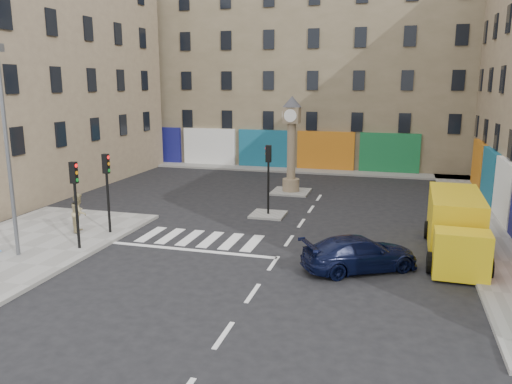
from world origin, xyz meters
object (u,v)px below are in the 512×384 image
at_px(traffic_light_left_far, 107,180).
at_px(traffic_light_island, 268,168).
at_px(clock_pillar, 292,138).
at_px(lamp_post, 6,141).
at_px(pedestrian_tan, 79,212).
at_px(navy_sedan, 360,253).
at_px(traffic_light_left_near, 75,191).
at_px(yellow_van, 456,226).

distance_m(traffic_light_left_far, traffic_light_island, 8.30).
bearing_deg(clock_pillar, lamp_post, -118.35).
distance_m(clock_pillar, pedestrian_tan, 14.21).
distance_m(traffic_light_island, clock_pillar, 6.07).
bearing_deg(navy_sedan, traffic_light_island, 6.96).
bearing_deg(pedestrian_tan, traffic_light_left_near, -168.53).
xyz_separation_m(lamp_post, navy_sedan, (13.53, 2.43, -4.14)).
bearing_deg(clock_pillar, traffic_light_left_far, -118.94).
relative_size(traffic_light_left_near, traffic_light_island, 1.00).
height_order(traffic_light_left_far, clock_pillar, clock_pillar).
xyz_separation_m(traffic_light_island, yellow_van, (9.00, -3.83, -1.38)).
relative_size(clock_pillar, yellow_van, 0.90).
relative_size(traffic_light_island, lamp_post, 0.45).
bearing_deg(lamp_post, clock_pillar, 61.65).
bearing_deg(lamp_post, pedestrian_tan, 82.28).
distance_m(traffic_light_left_far, pedestrian_tan, 2.12).
bearing_deg(navy_sedan, traffic_light_left_near, 63.83).
height_order(traffic_light_island, lamp_post, lamp_post).
xyz_separation_m(traffic_light_left_far, yellow_van, (15.30, 1.57, -1.41)).
bearing_deg(lamp_post, traffic_light_island, 48.29).
height_order(traffic_light_left_far, navy_sedan, traffic_light_left_far).
xyz_separation_m(traffic_light_left_near, traffic_light_island, (6.30, 7.80, -0.03)).
height_order(traffic_light_left_far, pedestrian_tan, traffic_light_left_far).
bearing_deg(clock_pillar, traffic_light_left_near, -114.55).
relative_size(traffic_light_island, pedestrian_tan, 2.00).
bearing_deg(traffic_light_island, yellow_van, -23.05).
bearing_deg(traffic_light_left_far, traffic_light_island, 40.60).
xyz_separation_m(traffic_light_left_near, navy_sedan, (11.63, 1.03, -1.97)).
bearing_deg(pedestrian_tan, navy_sedan, -117.17).
height_order(traffic_light_left_near, navy_sedan, traffic_light_left_near).
xyz_separation_m(traffic_light_left_near, lamp_post, (-1.90, -1.40, 2.17)).
height_order(traffic_light_island, pedestrian_tan, traffic_light_island).
xyz_separation_m(lamp_post, yellow_van, (17.20, 5.37, -3.58)).
bearing_deg(traffic_light_left_far, clock_pillar, 61.06).
xyz_separation_m(navy_sedan, pedestrian_tan, (-13.05, 1.09, 0.42)).
bearing_deg(traffic_light_left_far, lamp_post, -116.57).
relative_size(traffic_light_left_near, lamp_post, 0.45).
distance_m(traffic_light_left_near, pedestrian_tan, 2.98).
relative_size(traffic_light_left_far, navy_sedan, 0.82).
relative_size(traffic_light_left_far, traffic_light_island, 1.00).
bearing_deg(navy_sedan, yellow_van, -82.51).
relative_size(navy_sedan, pedestrian_tan, 2.43).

